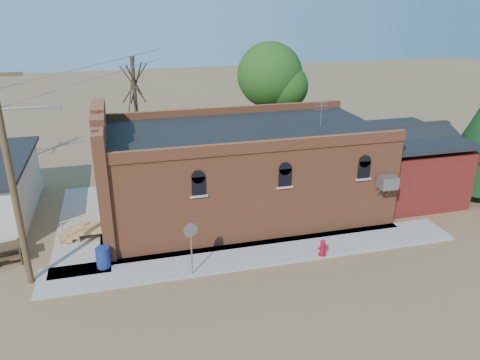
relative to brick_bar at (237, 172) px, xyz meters
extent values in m
plane|color=brown|center=(-1.64, -5.49, -2.34)|extent=(120.00, 120.00, 0.00)
cube|color=#9E9991|center=(-0.14, -4.59, -2.30)|extent=(19.00, 2.20, 0.08)
cube|color=#9E9991|center=(-7.94, 0.51, -2.30)|extent=(2.60, 10.00, 0.08)
cube|color=#A55332|center=(0.36, 0.01, -0.09)|extent=(14.00, 7.00, 4.50)
cube|color=black|center=(0.36, 0.01, 2.21)|extent=(13.80, 6.80, 0.12)
cube|color=#A55332|center=(-6.64, 0.01, 0.56)|extent=(0.50, 7.40, 5.80)
cube|color=navy|center=(-6.94, -1.19, 1.66)|extent=(0.08, 1.10, 1.56)
cube|color=gray|center=(6.46, -3.94, 0.26)|extent=(0.85, 0.65, 0.60)
cube|color=#5E2210|center=(9.86, 0.01, -0.74)|extent=(5.00, 6.00, 3.20)
cylinder|color=#533021|center=(-9.84, -4.29, 2.16)|extent=(0.26, 0.26, 9.00)
cylinder|color=gray|center=(-8.94, -4.29, 4.86)|extent=(1.80, 0.08, 0.08)
cube|color=gray|center=(-7.94, -4.29, 4.81)|extent=(0.45, 0.22, 0.14)
cylinder|color=#493929|center=(-4.64, 7.51, 1.41)|extent=(0.24, 0.24, 7.50)
cylinder|color=#493929|center=(4.36, 8.01, 0.81)|extent=(0.28, 0.28, 6.30)
sphere|color=#1A4D16|center=(4.36, 8.01, 3.61)|extent=(4.40, 4.40, 4.40)
cylinder|color=#493929|center=(13.86, -1.49, -1.74)|extent=(0.30, 0.30, 1.20)
cylinder|color=#A80920|center=(2.53, -5.49, -2.23)|extent=(0.43, 0.43, 0.06)
cylinder|color=#A80920|center=(2.53, -5.49, -1.91)|extent=(0.30, 0.30, 0.58)
sphere|color=#A80920|center=(2.53, -5.49, -1.60)|extent=(0.23, 0.23, 0.23)
cylinder|color=#A80920|center=(2.53, -5.64, -1.90)|extent=(0.14, 0.16, 0.11)
cylinder|color=#A80920|center=(2.38, -5.49, -1.90)|extent=(0.16, 0.14, 0.11)
cylinder|color=#A80920|center=(2.68, -5.49, -1.90)|extent=(0.16, 0.14, 0.11)
cylinder|color=gray|center=(-3.35, -5.49, -1.18)|extent=(0.06, 0.06, 2.16)
cylinder|color=gray|center=(-3.35, -5.51, -0.20)|extent=(0.62, 0.24, 0.65)
cylinder|color=#AC091F|center=(-3.35, -5.47, -0.20)|extent=(0.62, 0.24, 0.65)
cylinder|color=navy|center=(-6.94, -3.99, -1.80)|extent=(0.68, 0.68, 0.91)
cube|color=#43301B|center=(-10.56, -2.16, -1.99)|extent=(0.36, 1.36, 0.69)
cube|color=#43301B|center=(-11.14, -2.29, -1.63)|extent=(1.91, 1.17, 0.06)
cube|color=#43301B|center=(-11.02, -2.83, -1.92)|extent=(1.79, 0.63, 0.05)
cube|color=#43301B|center=(-11.26, -1.76, -1.92)|extent=(1.79, 0.63, 0.05)
camera|label=1|loc=(-5.70, -22.22, 8.63)|focal=35.00mm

